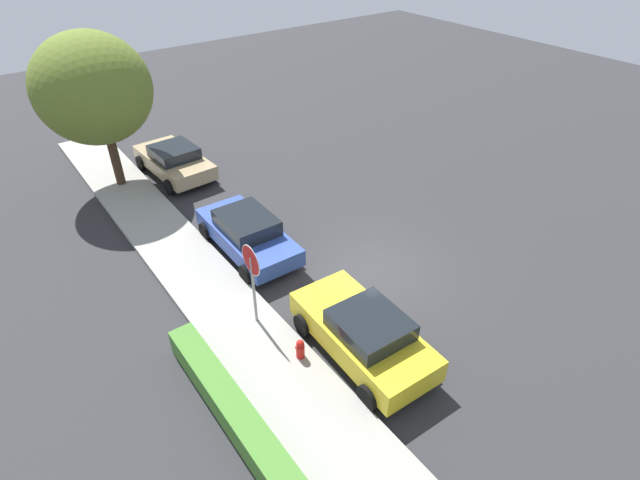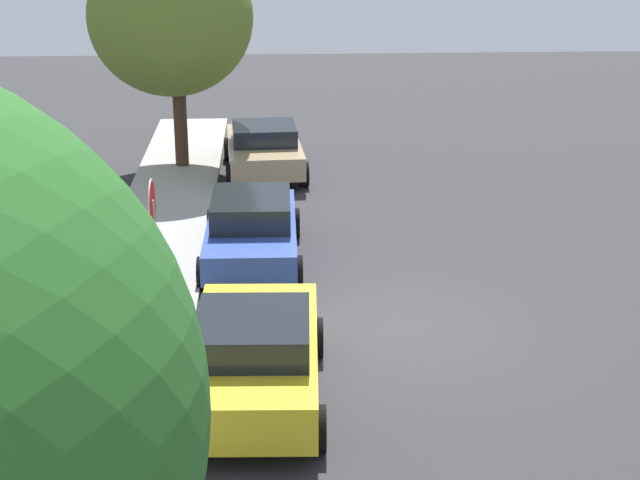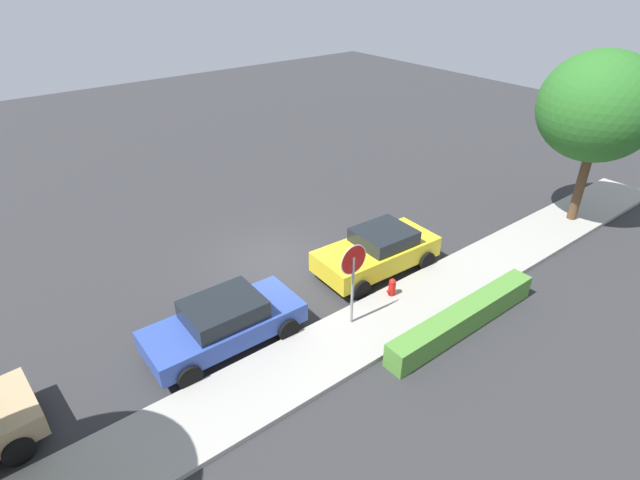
{
  "view_description": "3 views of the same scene",
  "coord_description": "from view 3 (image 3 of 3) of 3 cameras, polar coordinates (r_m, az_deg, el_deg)",
  "views": [
    {
      "loc": [
        -9.03,
        8.83,
        10.04
      ],
      "look_at": [
        1.05,
        1.36,
        1.17
      ],
      "focal_mm": 28.0,
      "sensor_mm": 36.0,
      "label": 1
    },
    {
      "loc": [
        -15.32,
        2.27,
        7.12
      ],
      "look_at": [
        1.28,
        1.39,
        1.17
      ],
      "focal_mm": 55.0,
      "sensor_mm": 36.0,
      "label": 2
    },
    {
      "loc": [
        7.73,
        12.46,
        9.31
      ],
      "look_at": [
        -0.86,
        1.46,
        1.21
      ],
      "focal_mm": 28.0,
      "sensor_mm": 36.0,
      "label": 3
    }
  ],
  "objects": [
    {
      "name": "sidewalk_curb",
      "position": [
        14.33,
        5.34,
        -10.17
      ],
      "size": [
        32.0,
        2.15,
        0.14
      ],
      "primitive_type": "cube",
      "color": "#9E9B93",
      "rests_on": "ground_plane"
    },
    {
      "name": "street_tree_near_corner",
      "position": [
        20.67,
        29.2,
        13.12
      ],
      "size": [
        4.14,
        4.14,
        6.51
      ],
      "color": "#513823",
      "rests_on": "ground_plane"
    },
    {
      "name": "parked_car_yellow",
      "position": [
        16.59,
        6.63,
        -1.22
      ],
      "size": [
        4.25,
        2.2,
        1.45
      ],
      "color": "yellow",
      "rests_on": "ground_plane"
    },
    {
      "name": "front_yard_hedge",
      "position": [
        14.77,
        16.07,
        -8.57
      ],
      "size": [
        5.65,
        0.64,
        0.72
      ],
      "color": "#4C8433",
      "rests_on": "ground_plane"
    },
    {
      "name": "fire_hydrant",
      "position": [
        15.49,
        8.22,
        -5.52
      ],
      "size": [
        0.3,
        0.22,
        0.72
      ],
      "color": "red",
      "rests_on": "ground_plane"
    },
    {
      "name": "parked_car_blue",
      "position": [
        13.76,
        -10.89,
        -9.21
      ],
      "size": [
        4.29,
        2.03,
        1.38
      ],
      "color": "#2D479E",
      "rests_on": "ground_plane"
    },
    {
      "name": "stop_sign",
      "position": [
        13.43,
        3.81,
        -3.59
      ],
      "size": [
        0.88,
        0.08,
        2.67
      ],
      "color": "gray",
      "rests_on": "ground_plane"
    },
    {
      "name": "ground_plane",
      "position": [
        17.37,
        -5.21,
        -2.43
      ],
      "size": [
        60.0,
        60.0,
        0.0
      ],
      "primitive_type": "plane",
      "color": "#2D2D30"
    }
  ]
}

